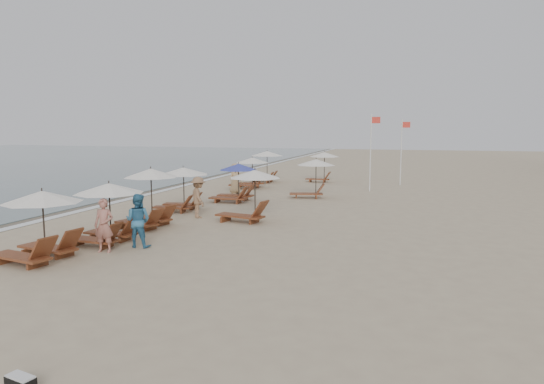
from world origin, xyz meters
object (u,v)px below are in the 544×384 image
(lounger_station_2, at_px, (147,199))
(beachgoer_near, at_px, (104,225))
(lounger_station_5, at_px, (249,173))
(flag_pole_near, at_px, (371,149))
(inland_station_1, at_px, (312,174))
(beachgoer_mid_b, at_px, (198,197))
(lounger_station_4, at_px, (234,184))
(inland_station_0, at_px, (248,192))
(duffel_bag, at_px, (21,384))
(lounger_station_1, at_px, (105,212))
(beachgoer_far_b, at_px, (235,179))
(lounger_station_6, at_px, (265,165))
(inland_station_2, at_px, (322,162))
(lounger_station_3, at_px, (180,187))
(beachgoer_mid_a, at_px, (138,221))
(lounger_station_0, at_px, (37,226))

(lounger_station_2, relative_size, beachgoer_near, 1.46)
(lounger_station_2, bearing_deg, lounger_station_5, 91.48)
(lounger_station_2, relative_size, flag_pole_near, 0.52)
(inland_station_1, distance_m, beachgoer_mid_b, 8.49)
(lounger_station_4, bearing_deg, inland_station_0, -63.55)
(duffel_bag, height_order, flag_pole_near, flag_pole_near)
(flag_pole_near, bearing_deg, duffel_bag, -96.20)
(lounger_station_5, relative_size, beachgoer_mid_b, 1.43)
(lounger_station_1, relative_size, beachgoer_far_b, 1.41)
(beachgoer_mid_b, bearing_deg, beachgoer_far_b, -30.83)
(lounger_station_6, xyz_separation_m, inland_station_2, (4.02, 1.38, 0.19))
(lounger_station_6, relative_size, inland_station_1, 0.95)
(lounger_station_1, bearing_deg, lounger_station_4, 86.00)
(lounger_station_2, bearing_deg, beachgoer_mid_b, 66.92)
(lounger_station_3, relative_size, lounger_station_4, 1.02)
(lounger_station_6, xyz_separation_m, duffel_bag, (5.16, -29.05, -1.17))
(lounger_station_1, distance_m, inland_station_2, 21.97)
(inland_station_2, height_order, duffel_bag, inland_station_2)
(beachgoer_mid_b, bearing_deg, beachgoer_mid_a, 144.25)
(beachgoer_mid_b, bearing_deg, lounger_station_1, 130.64)
(inland_station_0, bearing_deg, lounger_station_3, 156.76)
(lounger_station_2, relative_size, beachgoer_far_b, 1.37)
(inland_station_1, relative_size, duffel_bag, 5.28)
(beachgoer_near, bearing_deg, lounger_station_2, 91.92)
(lounger_station_0, xyz_separation_m, lounger_station_3, (-0.11, 9.52, 0.09))
(lounger_station_1, xyz_separation_m, beachgoer_near, (0.66, -0.99, -0.24))
(lounger_station_5, height_order, flag_pole_near, flag_pole_near)
(beachgoer_mid_a, distance_m, duffel_bag, 9.31)
(lounger_station_3, height_order, beachgoer_mid_b, lounger_station_3)
(beachgoer_near, bearing_deg, beachgoer_mid_a, 44.28)
(lounger_station_5, xyz_separation_m, flag_pole_near, (7.95, 0.64, 1.68))
(lounger_station_0, height_order, lounger_station_2, lounger_station_2)
(lounger_station_6, xyz_separation_m, inland_station_1, (5.04, -7.04, 0.10))
(beachgoer_far_b, xyz_separation_m, flag_pole_near, (7.78, 3.63, 1.76))
(beachgoer_mid_b, height_order, flag_pole_near, flag_pole_near)
(lounger_station_5, height_order, duffel_bag, lounger_station_5)
(lounger_station_2, xyz_separation_m, lounger_station_3, (-0.53, 3.99, 0.01))
(lounger_station_3, xyz_separation_m, duffel_bag, (5.30, -15.75, -1.03))
(lounger_station_4, relative_size, inland_station_1, 0.95)
(lounger_station_2, height_order, beachgoer_far_b, lounger_station_2)
(lounger_station_5, distance_m, beachgoer_near, 17.64)
(beachgoer_far_b, bearing_deg, inland_station_0, -128.72)
(flag_pole_near, bearing_deg, beachgoer_near, -110.38)
(lounger_station_1, distance_m, beachgoer_mid_a, 1.35)
(beachgoer_mid_b, bearing_deg, inland_station_2, -48.83)
(beachgoer_mid_a, bearing_deg, inland_station_1, -106.87)
(beachgoer_near, relative_size, beachgoer_mid_a, 0.97)
(lounger_station_3, height_order, lounger_station_4, lounger_station_3)
(beachgoer_near, bearing_deg, lounger_station_5, 84.19)
(inland_station_1, bearing_deg, duffel_bag, -89.68)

